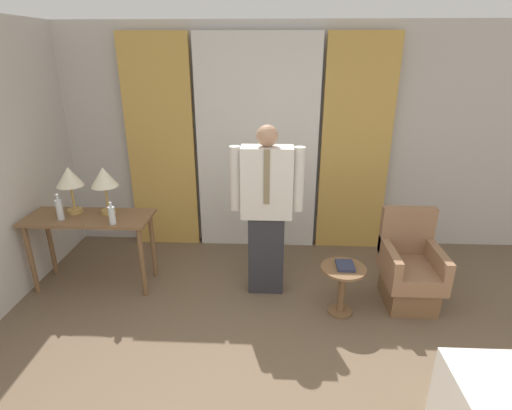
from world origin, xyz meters
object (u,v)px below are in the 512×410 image
(table_lamp_right, at_px, (104,179))
(person, at_px, (267,207))
(armchair, at_px, (409,271))
(side_table, at_px, (342,282))
(bottle_near_edge, at_px, (112,215))
(bottle_by_lamp, at_px, (59,209))
(desk, at_px, (90,228))
(book, at_px, (345,266))
(table_lamp_left, at_px, (69,179))

(table_lamp_right, xyz_separation_m, person, (1.64, -0.11, -0.22))
(armchair, xyz_separation_m, side_table, (-0.69, -0.23, 0.00))
(bottle_near_edge, relative_size, person, 0.13)
(table_lamp_right, distance_m, bottle_by_lamp, 0.52)
(desk, height_order, book, desk)
(table_lamp_left, height_order, bottle_near_edge, table_lamp_left)
(bottle_near_edge, relative_size, armchair, 0.24)
(person, bearing_deg, table_lamp_left, 176.82)
(desk, bearing_deg, person, -0.55)
(bottle_by_lamp, height_order, person, person)
(bottle_by_lamp, relative_size, side_table, 0.54)
(bottle_near_edge, xyz_separation_m, person, (1.50, 0.15, 0.05))
(desk, distance_m, person, 1.84)
(bottle_near_edge, bearing_deg, armchair, 0.25)
(desk, distance_m, bottle_by_lamp, 0.35)
(bottle_by_lamp, relative_size, armchair, 0.29)
(side_table, bearing_deg, armchair, 18.53)
(bottle_near_edge, relative_size, book, 1.12)
(side_table, bearing_deg, book, 37.69)
(table_lamp_left, distance_m, bottle_by_lamp, 0.32)
(bottle_by_lamp, relative_size, book, 1.32)
(desk, bearing_deg, armchair, -2.81)
(table_lamp_left, bearing_deg, side_table, -10.09)
(book, bearing_deg, armchair, 18.06)
(table_lamp_right, relative_size, book, 2.43)
(bottle_by_lamp, bearing_deg, person, 1.95)
(table_lamp_left, relative_size, table_lamp_right, 1.00)
(person, distance_m, side_table, 1.02)
(desk, height_order, bottle_by_lamp, bottle_by_lamp)
(person, height_order, side_table, person)
(desk, xyz_separation_m, side_table, (2.55, -0.39, -0.33))
(side_table, xyz_separation_m, book, (0.01, 0.01, 0.17))
(table_lamp_left, height_order, book, table_lamp_left)
(book, bearing_deg, table_lamp_right, 168.76)
(armchair, bearing_deg, desk, 177.19)
(table_lamp_right, distance_m, side_table, 2.56)
(side_table, bearing_deg, person, 152.84)
(armchair, bearing_deg, table_lamp_right, 175.29)
(table_lamp_left, bearing_deg, bottle_by_lamp, -107.50)
(bottle_near_edge, relative_size, side_table, 0.46)
(table_lamp_right, relative_size, armchair, 0.53)
(book, bearing_deg, table_lamp_left, 170.18)
(armchair, distance_m, side_table, 0.73)
(bottle_near_edge, distance_m, armchair, 2.97)
(table_lamp_right, relative_size, side_table, 0.99)
(bottle_by_lamp, height_order, side_table, bottle_by_lamp)
(desk, xyz_separation_m, book, (2.56, -0.38, -0.16))
(table_lamp_left, relative_size, side_table, 0.99)
(desk, bearing_deg, bottle_near_edge, -27.88)
(bottle_by_lamp, height_order, armchair, bottle_by_lamp)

